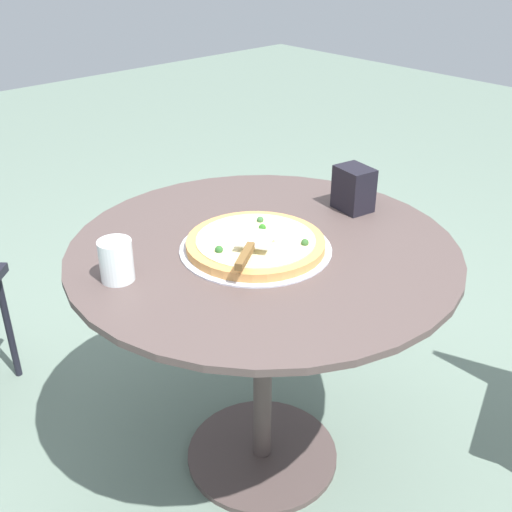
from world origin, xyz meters
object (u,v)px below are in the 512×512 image
Objects in this scene: drinking_cup at (116,261)px; pizza_on_tray at (256,244)px; napkin_dispenser at (354,189)px; pizza_server at (251,247)px; patio_table at (263,297)px.

pizza_on_tray is at bearing 72.51° from drinking_cup.
pizza_server is at bearing 106.69° from napkin_dispenser.
patio_table is at bearing 121.08° from pizza_server.
patio_table is 0.23m from pizza_server.
drinking_cup is at bearing 90.97° from napkin_dispenser.
napkin_dispenser reaches higher than pizza_on_tray.
napkin_dispenser is (0.01, 0.34, 0.21)m from patio_table.
napkin_dispenser is (-0.05, 0.44, 0.01)m from pizza_server.
pizza_server is at bearing 58.43° from drinking_cup.
drinking_cup is (-0.10, -0.33, 0.03)m from pizza_on_tray.
pizza_on_tray is at bearing 99.17° from napkin_dispenser.
drinking_cup reaches higher than pizza_server.
patio_table is at bearing 73.91° from drinking_cup.
drinking_cup is at bearing -107.49° from pizza_on_tray.
pizza_server reaches higher than pizza_on_tray.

